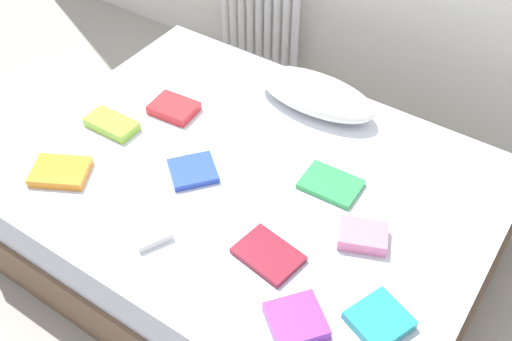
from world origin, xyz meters
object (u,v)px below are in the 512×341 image
(textbook_green, at_px, (331,184))
(textbook_teal, at_px, (379,320))
(textbook_maroon, at_px, (268,255))
(textbook_purple, at_px, (296,321))
(textbook_red, at_px, (174,108))
(pillow, at_px, (316,94))
(textbook_blue, at_px, (193,171))
(radiator, at_px, (259,21))
(bed, at_px, (250,214))
(textbook_lime, at_px, (112,124))
(textbook_pink, at_px, (363,236))
(textbook_orange, at_px, (60,172))
(textbook_white, at_px, (144,222))

(textbook_green, xyz_separation_m, textbook_teal, (0.43, -0.46, 0.01))
(textbook_maroon, height_order, textbook_purple, textbook_purple)
(textbook_green, height_order, textbook_purple, textbook_purple)
(textbook_maroon, distance_m, textbook_purple, 0.29)
(textbook_red, height_order, textbook_purple, textbook_purple)
(pillow, xyz_separation_m, textbook_blue, (-0.20, -0.67, -0.05))
(radiator, xyz_separation_m, textbook_teal, (1.50, -1.53, 0.15))
(textbook_maroon, relative_size, textbook_teal, 1.29)
(pillow, bearing_deg, textbook_purple, -63.18)
(bed, distance_m, textbook_blue, 0.35)
(radiator, relative_size, textbook_red, 2.77)
(textbook_red, relative_size, textbook_lime, 0.87)
(textbook_blue, distance_m, textbook_lime, 0.48)
(textbook_pink, xyz_separation_m, textbook_orange, (-1.18, -0.39, -0.01))
(textbook_pink, xyz_separation_m, textbook_red, (-1.06, 0.19, -0.00))
(textbook_teal, height_order, textbook_white, textbook_teal)
(pillow, bearing_deg, textbook_lime, -136.54)
(textbook_pink, height_order, textbook_blue, textbook_pink)
(textbook_red, distance_m, textbook_lime, 0.29)
(textbook_green, bearing_deg, bed, -159.99)
(bed, height_order, textbook_white, textbook_white)
(textbook_orange, xyz_separation_m, textbook_teal, (1.39, 0.10, 0.00))
(textbook_orange, height_order, textbook_green, textbook_orange)
(bed, bearing_deg, textbook_lime, -171.54)
(radiator, distance_m, textbook_blue, 1.45)
(radiator, distance_m, textbook_maroon, 1.84)
(textbook_maroon, xyz_separation_m, textbook_blue, (-0.49, 0.18, 0.00))
(textbook_purple, bearing_deg, textbook_maroon, 89.64)
(textbook_pink, xyz_separation_m, textbook_blue, (-0.74, -0.08, -0.01))
(radiator, relative_size, textbook_lime, 2.40)
(textbook_pink, relative_size, textbook_green, 0.76)
(textbook_white, height_order, textbook_lime, textbook_lime)
(textbook_lime, bearing_deg, textbook_teal, -10.28)
(textbook_orange, height_order, textbook_teal, same)
(bed, height_order, textbook_blue, textbook_blue)
(bed, xyz_separation_m, textbook_teal, (0.75, -0.33, 0.27))
(textbook_white, bearing_deg, textbook_teal, 33.25)
(textbook_pink, distance_m, textbook_white, 0.82)
(textbook_blue, relative_size, textbook_teal, 1.03)
(textbook_orange, height_order, textbook_purple, textbook_purple)
(textbook_pink, height_order, textbook_lime, textbook_pink)
(textbook_lime, bearing_deg, textbook_purple, -19.05)
(textbook_lime, distance_m, textbook_purple, 1.26)
(pillow, relative_size, textbook_purple, 3.28)
(pillow, bearing_deg, textbook_white, -100.39)
(textbook_orange, bearing_deg, textbook_teal, -23.85)
(radiator, xyz_separation_m, textbook_blue, (0.56, -1.33, 0.14))
(textbook_teal, height_order, textbook_red, textbook_red)
(textbook_maroon, relative_size, textbook_white, 0.95)
(textbook_maroon, xyz_separation_m, textbook_red, (-0.81, 0.45, 0.01))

